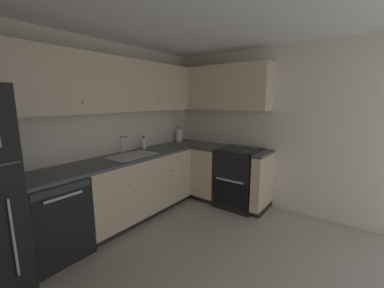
{
  "coord_description": "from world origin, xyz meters",
  "views": [
    {
      "loc": [
        -1.74,
        -1.15,
        1.66
      ],
      "look_at": [
        0.99,
        0.89,
        1.03
      ],
      "focal_mm": 22.5,
      "sensor_mm": 36.0,
      "label": 1
    }
  ],
  "objects_px": {
    "dishwasher": "(52,218)",
    "oven_range": "(240,177)",
    "paper_towel_roll": "(179,135)",
    "soap_bottle": "(144,144)"
  },
  "relations": [
    {
      "from": "dishwasher",
      "to": "oven_range",
      "type": "xyz_separation_m",
      "value": [
        2.35,
        -1.02,
        0.02
      ]
    },
    {
      "from": "dishwasher",
      "to": "paper_towel_roll",
      "type": "relative_size",
      "value": 2.87
    },
    {
      "from": "soap_bottle",
      "to": "paper_towel_roll",
      "type": "xyz_separation_m",
      "value": [
        0.83,
        -0.02,
        0.03
      ]
    },
    {
      "from": "oven_range",
      "to": "paper_towel_roll",
      "type": "xyz_separation_m",
      "value": [
        -0.05,
        1.18,
        0.57
      ]
    },
    {
      "from": "dishwasher",
      "to": "oven_range",
      "type": "distance_m",
      "value": 2.56
    },
    {
      "from": "paper_towel_roll",
      "to": "oven_range",
      "type": "bearing_deg",
      "value": -87.52
    },
    {
      "from": "oven_range",
      "to": "soap_bottle",
      "type": "xyz_separation_m",
      "value": [
        -0.88,
        1.2,
        0.53
      ]
    },
    {
      "from": "soap_bottle",
      "to": "paper_towel_roll",
      "type": "distance_m",
      "value": 0.83
    },
    {
      "from": "oven_range",
      "to": "soap_bottle",
      "type": "bearing_deg",
      "value": 126.07
    },
    {
      "from": "oven_range",
      "to": "paper_towel_roll",
      "type": "relative_size",
      "value": 3.48
    }
  ]
}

